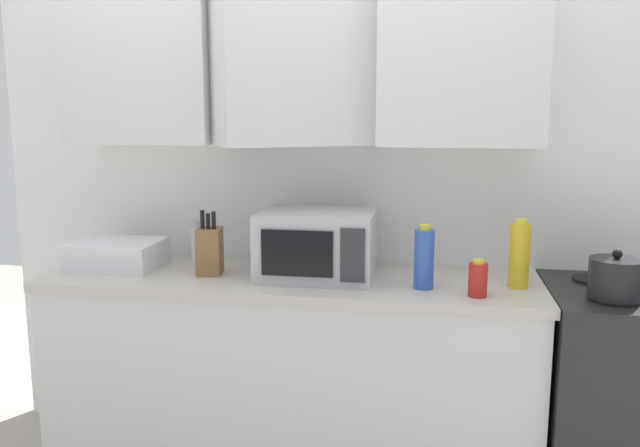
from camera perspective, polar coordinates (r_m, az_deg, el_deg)
wall_back_with_cabinets at (r=2.90m, az=-1.76°, el=9.47°), size 2.97×0.62×2.60m
counter_run at (r=2.91m, az=-2.58°, el=-13.19°), size 2.10×0.63×0.90m
stove_range at (r=2.95m, az=26.54°, el=-13.89°), size 0.76×0.64×0.91m
kettle at (r=2.61m, az=24.72°, el=-4.41°), size 0.19×0.19×0.18m
microwave at (r=2.70m, az=-0.25°, el=-1.88°), size 0.48×0.37×0.28m
dish_rack at (r=3.02m, az=-17.54°, el=-2.64°), size 0.38×0.30×0.12m
knife_block at (r=2.80m, az=-9.76°, el=-2.37°), size 0.12×0.13×0.28m
bottle_blue_cleaner at (r=2.56m, az=9.21°, el=-3.07°), size 0.08×0.08×0.26m
bottle_red_sauce at (r=2.51m, az=13.83°, el=-4.81°), size 0.07×0.07×0.14m
bottle_white_jar at (r=3.09m, az=-10.93°, el=-1.58°), size 0.05×0.05×0.18m
bottle_yellow_mustard at (r=2.66m, az=17.26°, el=-2.71°), size 0.08×0.08×0.28m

